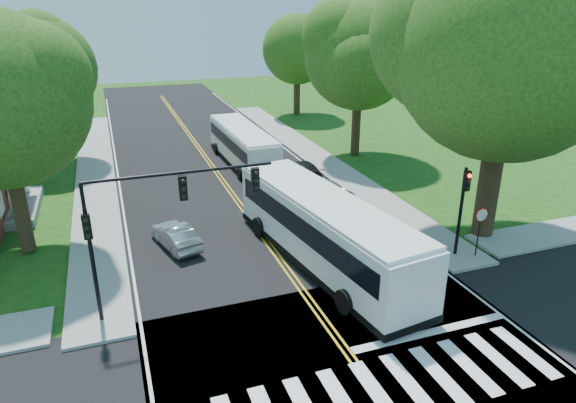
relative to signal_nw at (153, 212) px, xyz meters
name	(u,v)px	position (x,y,z in m)	size (l,w,h in m)	color
ground	(368,382)	(5.86, -6.43, -4.38)	(140.00, 140.00, 0.00)	#154711
road	(234,197)	(5.86, 11.57, -4.37)	(14.00, 96.00, 0.01)	black
cross_road	(368,382)	(5.86, -6.43, -4.37)	(60.00, 12.00, 0.01)	black
center_line	(221,178)	(5.86, 15.57, -4.36)	(0.36, 70.00, 0.01)	gold
edge_line_w	(120,189)	(-0.94, 15.57, -4.36)	(0.12, 70.00, 0.01)	silver
edge_line_e	(310,168)	(12.66, 15.57, -4.36)	(0.12, 70.00, 0.01)	silver
crosswalk	(376,391)	(5.86, -6.93, -4.36)	(12.60, 3.00, 0.01)	silver
stop_bar	(431,332)	(9.36, -4.83, -4.36)	(6.60, 0.40, 0.01)	silver
sidewalk_nw	(96,177)	(-2.44, 18.57, -4.30)	(2.60, 40.00, 0.15)	gray
sidewalk_ne	(313,154)	(14.16, 18.57, -4.30)	(2.60, 40.00, 0.15)	gray
tree_ne_big	(510,48)	(16.86, 1.57, 5.24)	(10.80, 10.80, 14.91)	black
tree_west_far	(42,69)	(-5.14, 23.57, 2.62)	(7.60, 7.60, 10.67)	black
tree_east_mid	(359,54)	(17.36, 17.57, 3.48)	(8.40, 8.40, 11.93)	black
tree_east_far	(297,50)	(18.36, 33.57, 2.48)	(7.20, 7.20, 10.34)	black
signal_nw	(153,212)	(0.00, 0.00, 0.00)	(7.15, 0.46, 5.66)	black
signal_ne	(463,200)	(14.06, 0.01, -1.41)	(0.30, 0.46, 4.40)	black
stop_sign	(481,220)	(14.86, -0.45, -2.35)	(0.76, 0.08, 2.53)	black
bus_lead	(324,230)	(7.67, 1.52, -2.60)	(4.60, 13.19, 3.35)	white
bus_follow	(243,145)	(8.18, 18.04, -2.86)	(2.92, 11.14, 2.86)	white
hatchback	(176,236)	(1.34, 5.68, -3.75)	(1.30, 3.74, 1.23)	#B1B4B9
suv	(325,191)	(11.07, 9.10, -3.73)	(2.10, 4.55, 1.26)	silver
dark_sedan	(302,170)	(11.26, 13.63, -3.76)	(1.71, 4.22, 1.22)	black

